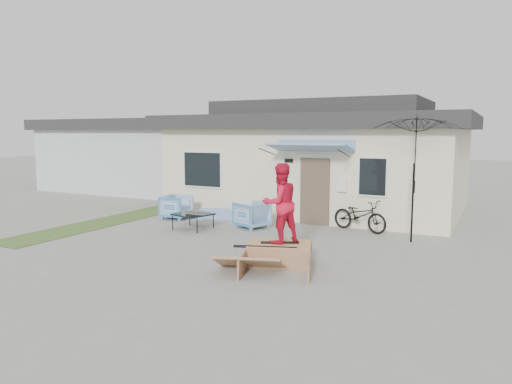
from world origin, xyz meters
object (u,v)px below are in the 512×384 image
at_px(skateboard, 280,242).
at_px(skater, 280,202).
at_px(armchair_right, 252,213).
at_px(bicycle, 360,212).
at_px(armchair_left, 176,206).
at_px(skate_ramp, 280,254).
at_px(coffee_table, 193,221).
at_px(patio_umbrella, 414,177).
at_px(loveseat, 216,211).

relative_size(skateboard, skater, 0.49).
distance_m(armchair_right, bicycle, 3.23).
distance_m(armchair_right, skateboard, 4.04).
distance_m(armchair_left, armchair_right, 2.98).
xyz_separation_m(skate_ramp, skateboard, (-0.01, 0.04, 0.26)).
bearing_deg(bicycle, coffee_table, 132.70).
relative_size(armchair_right, skater, 0.50).
xyz_separation_m(armchair_left, skate_ramp, (5.41, -3.47, -0.21)).
relative_size(bicycle, skateboard, 2.10).
xyz_separation_m(bicycle, patio_umbrella, (1.60, -0.77, 1.18)).
bearing_deg(armchair_left, patio_umbrella, -94.98).
relative_size(patio_umbrella, skateboard, 3.11).
bearing_deg(armchair_left, loveseat, -66.47).
relative_size(bicycle, skate_ramp, 0.98).
bearing_deg(patio_umbrella, skate_ramp, -122.22).
bearing_deg(skate_ramp, armchair_right, 107.66).
height_order(armchair_left, bicycle, bicycle).
xyz_separation_m(patio_umbrella, skateboard, (-2.25, -3.49, -1.26)).
xyz_separation_m(patio_umbrella, skater, (-2.25, -3.49, -0.36)).
distance_m(patio_umbrella, skate_ramp, 4.45).
bearing_deg(loveseat, bicycle, 157.48).
relative_size(armchair_left, skateboard, 1.03).
bearing_deg(patio_umbrella, coffee_table, -168.42).
xyz_separation_m(coffee_table, skate_ramp, (3.90, -2.28, -0.01)).
bearing_deg(patio_umbrella, armchair_right, -176.84).
distance_m(bicycle, skater, 4.39).
distance_m(bicycle, skate_ramp, 4.37).
distance_m(armchair_right, skater, 4.15).
distance_m(armchair_left, bicycle, 6.09).
bearing_deg(bicycle, patio_umbrella, -97.13).
bearing_deg(armchair_left, skater, -127.93).
bearing_deg(skater, coffee_table, -86.03).
bearing_deg(skate_ramp, skateboard, 90.00).
xyz_separation_m(loveseat, skate_ramp, (4.25, -4.11, -0.02)).
relative_size(armchair_left, bicycle, 0.49).
bearing_deg(coffee_table, skater, -29.95).
bearing_deg(coffee_table, armchair_right, 34.28).
xyz_separation_m(armchair_left, skateboard, (5.39, -3.42, 0.04)).
xyz_separation_m(bicycle, skate_ramp, (-0.63, -4.31, -0.34)).
height_order(armchair_left, patio_umbrella, patio_umbrella).
bearing_deg(bicycle, armchair_left, 116.51).
height_order(coffee_table, patio_umbrella, patio_umbrella).
height_order(armchair_left, coffee_table, armchair_left).
bearing_deg(skateboard, skate_ramp, -97.86).
height_order(bicycle, skate_ramp, bicycle).
bearing_deg(skater, skate_ramp, 52.83).
distance_m(loveseat, coffee_table, 1.86).
xyz_separation_m(coffee_table, bicycle, (4.53, 2.03, 0.33)).
bearing_deg(coffee_table, skateboard, -29.95).
bearing_deg(bicycle, armchair_right, 127.15).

